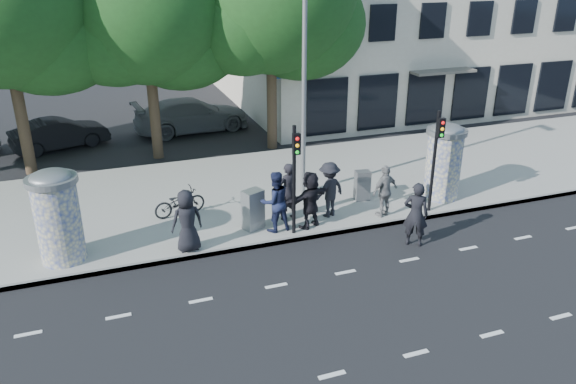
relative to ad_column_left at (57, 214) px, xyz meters
name	(u,v)px	position (x,y,z in m)	size (l,w,h in m)	color
ground	(369,300)	(7.20, -4.50, -1.54)	(120.00, 120.00, 0.00)	black
sidewalk	(275,189)	(7.20, 3.00, -1.46)	(40.00, 8.00, 0.15)	gray
curb	(316,236)	(7.20, -0.95, -1.46)	(40.00, 0.10, 0.16)	slate
lane_dash_near	(416,354)	(7.20, -6.70, -1.53)	(32.00, 0.12, 0.01)	silver
lane_dash_far	(345,272)	(7.20, -3.10, -1.53)	(32.00, 0.12, 0.01)	silver
ad_column_left	(57,214)	(0.00, 0.00, 0.00)	(1.36, 1.36, 2.65)	beige
ad_column_right	(444,159)	(12.40, 0.20, 0.00)	(1.36, 1.36, 2.65)	beige
traffic_pole_near	(295,170)	(6.60, -0.71, 0.69)	(0.22, 0.31, 3.40)	black
traffic_pole_far	(436,152)	(11.40, -0.71, 0.69)	(0.22, 0.31, 3.40)	black
street_lamp	(305,62)	(8.00, 2.13, 3.26)	(0.25, 0.93, 8.00)	slate
tree_near_left	(145,9)	(3.70, 8.20, 4.53)	(6.80, 6.80, 8.97)	#38281C
tree_center	(271,0)	(8.70, 7.80, 4.77)	(7.00, 7.00, 9.30)	#38281C
ped_a	(187,221)	(3.38, -0.65, -0.46)	(0.90, 0.59, 1.85)	black
ped_b	(288,192)	(6.75, 0.33, -0.44)	(0.69, 0.45, 1.90)	black
ped_c	(275,202)	(6.12, -0.30, -0.43)	(0.94, 0.73, 1.92)	#191F3F
ped_d	(329,190)	(8.09, 0.11, -0.47)	(1.19, 0.68, 1.84)	black
ped_e	(385,191)	(9.77, -0.50, -0.52)	(1.02, 0.58, 1.74)	slate
ped_f	(310,200)	(7.22, -0.42, -0.47)	(1.69, 0.61, 1.83)	black
man_road	(416,214)	(9.79, -2.32, -0.54)	(0.73, 0.48, 1.99)	black
bicycle	(180,202)	(3.55, 1.80, -0.94)	(1.71, 0.60, 0.90)	black
cabinet_left	(253,210)	(5.52, 0.06, -0.75)	(0.61, 0.44, 1.27)	gray
cabinet_right	(362,185)	(9.70, 0.91, -0.86)	(0.50, 0.36, 1.05)	slate
car_mid	(60,134)	(-0.22, 10.93, -0.86)	(4.12, 1.44, 1.36)	black
car_right	(192,115)	(5.83, 11.59, -0.73)	(5.54, 2.25, 1.61)	slate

